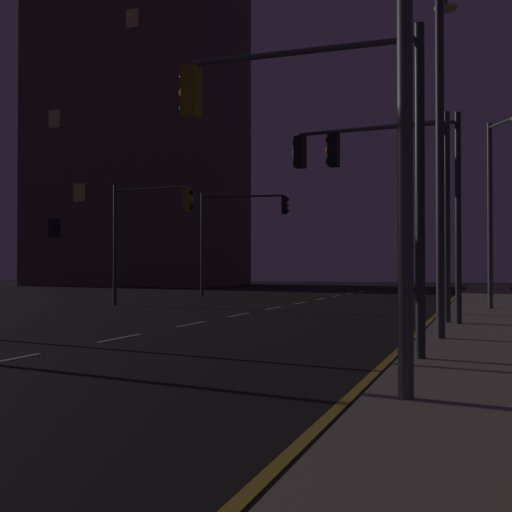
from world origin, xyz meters
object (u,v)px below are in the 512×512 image
at_px(traffic_light_mid_left, 308,128).
at_px(building_distant, 141,124).
at_px(traffic_light_mid_right, 239,222).
at_px(street_lamp_far_end, 441,117).
at_px(traffic_light_near_right, 399,178).
at_px(traffic_light_far_center, 377,177).
at_px(street_lamp_across_street, 496,194).
at_px(traffic_light_far_right, 149,219).
at_px(street_lamp_corner, 401,9).

xyz_separation_m(traffic_light_mid_left, building_distant, (-26.51, 43.62, 10.45)).
height_order(traffic_light_mid_right, street_lamp_far_end, street_lamp_far_end).
bearing_deg(traffic_light_mid_right, traffic_light_near_right, -56.87).
distance_m(street_lamp_far_end, building_distant, 50.00).
xyz_separation_m(traffic_light_mid_right, traffic_light_far_center, (9.81, -15.54, 0.13)).
bearing_deg(street_lamp_far_end, street_lamp_across_street, 83.33).
relative_size(traffic_light_far_center, street_lamp_across_street, 0.86).
bearing_deg(building_distant, traffic_light_far_center, -53.37).
bearing_deg(traffic_light_far_center, street_lamp_across_street, 62.35).
bearing_deg(traffic_light_near_right, traffic_light_mid_left, -95.22).
bearing_deg(building_distant, traffic_light_mid_left, -58.71).
bearing_deg(street_lamp_far_end, traffic_light_mid_right, 120.84).
height_order(traffic_light_far_center, traffic_light_mid_left, traffic_light_far_center).
bearing_deg(traffic_light_far_right, traffic_light_mid_right, 86.50).
relative_size(traffic_light_far_center, street_lamp_corner, 0.79).
bearing_deg(traffic_light_far_center, building_distant, 126.63).
bearing_deg(traffic_light_far_center, street_lamp_corner, -80.18).
relative_size(traffic_light_mid_left, street_lamp_across_street, 0.83).
xyz_separation_m(traffic_light_near_right, building_distant, (-27.18, 36.19, 10.44)).
relative_size(street_lamp_far_end, street_lamp_corner, 1.10).
bearing_deg(traffic_light_far_center, street_lamp_far_end, -64.71).
xyz_separation_m(street_lamp_across_street, street_lamp_corner, (-1.19, -18.15, 0.26)).
xyz_separation_m(traffic_light_far_center, traffic_light_mid_left, (0.01, -7.98, -0.14)).
bearing_deg(traffic_light_mid_right, street_lamp_corner, -66.62).
relative_size(traffic_light_mid_right, building_distant, 0.20).
distance_m(traffic_light_mid_right, street_lamp_far_end, 23.11).
bearing_deg(traffic_light_mid_left, street_lamp_across_street, 77.12).
relative_size(traffic_light_mid_left, street_lamp_far_end, 0.70).
relative_size(street_lamp_across_street, street_lamp_far_end, 0.84).
distance_m(traffic_light_far_center, street_lamp_far_end, 4.79).
bearing_deg(street_lamp_far_end, building_distant, 125.54).
distance_m(traffic_light_mid_left, street_lamp_across_street, 14.56).
bearing_deg(street_lamp_across_street, building_distant, 135.32).
height_order(traffic_light_near_right, traffic_light_far_center, traffic_light_far_center).
height_order(traffic_light_far_center, street_lamp_far_end, street_lamp_far_end).
xyz_separation_m(traffic_light_mid_right, street_lamp_far_end, (11.84, -19.83, 0.81)).
xyz_separation_m(street_lamp_across_street, building_distant, (-29.75, 29.42, 10.27)).
distance_m(traffic_light_mid_right, building_distant, 28.12).
bearing_deg(street_lamp_far_end, street_lamp_corner, -89.71).
bearing_deg(street_lamp_corner, street_lamp_far_end, 90.29).
distance_m(traffic_light_near_right, traffic_light_far_center, 0.89).
bearing_deg(traffic_light_mid_right, building_distant, 129.70).
height_order(traffic_light_mid_left, building_distant, building_distant).
distance_m(traffic_light_mid_right, traffic_light_far_right, 9.44).
bearing_deg(street_lamp_across_street, traffic_light_far_right, -179.67).
distance_m(traffic_light_far_center, traffic_light_mid_left, 7.98).
xyz_separation_m(traffic_light_near_right, traffic_light_far_right, (-11.08, 6.68, -0.44)).
xyz_separation_m(street_lamp_corner, building_distant, (-28.56, 47.57, 10.01)).
distance_m(traffic_light_far_right, traffic_light_mid_left, 17.54).
height_order(traffic_light_near_right, street_lamp_across_street, street_lamp_across_street).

